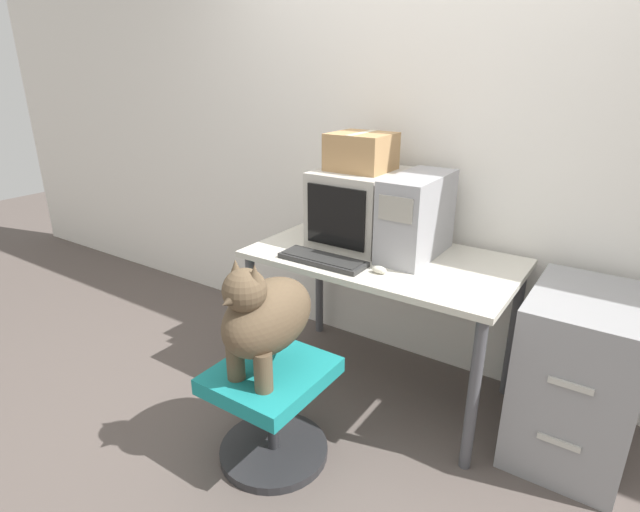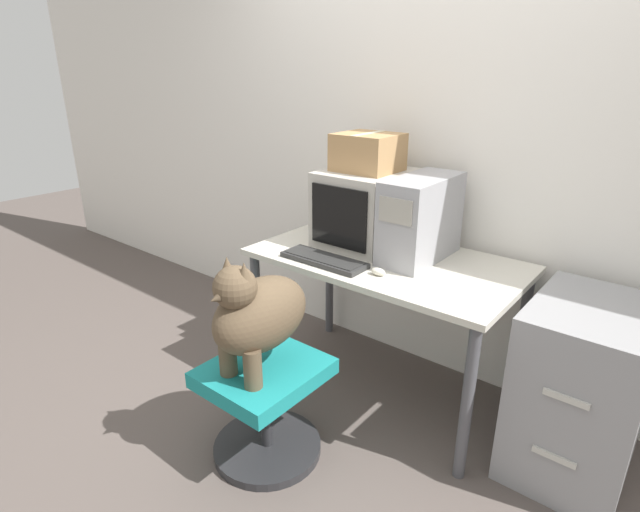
{
  "view_description": "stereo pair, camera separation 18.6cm",
  "coord_description": "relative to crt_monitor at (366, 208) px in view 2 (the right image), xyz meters",
  "views": [
    {
      "loc": [
        1.04,
        -1.73,
        1.64
      ],
      "look_at": [
        -0.17,
        0.06,
        0.82
      ],
      "focal_mm": 28.0,
      "sensor_mm": 36.0,
      "label": 1
    },
    {
      "loc": [
        1.19,
        -1.62,
        1.64
      ],
      "look_at": [
        -0.17,
        0.06,
        0.82
      ],
      "focal_mm": 28.0,
      "sensor_mm": 36.0,
      "label": 2
    }
  ],
  "objects": [
    {
      "name": "ground_plane",
      "position": [
        0.21,
        -0.49,
        -0.96
      ],
      "size": [
        12.0,
        12.0,
        0.0
      ],
      "primitive_type": "plane",
      "color": "#564C47"
    },
    {
      "name": "wall_back",
      "position": [
        0.21,
        0.32,
        0.34
      ],
      "size": [
        8.0,
        0.05,
        2.6
      ],
      "color": "white",
      "rests_on": "ground_plane"
    },
    {
      "name": "desk",
      "position": [
        0.21,
        -0.11,
        -0.29
      ],
      "size": [
        1.31,
        0.74,
        0.76
      ],
      "color": "beige",
      "rests_on": "ground_plane"
    },
    {
      "name": "crt_monitor",
      "position": [
        0.0,
        0.0,
        0.0
      ],
      "size": [
        0.4,
        0.48,
        0.39
      ],
      "color": "#B7B2A8",
      "rests_on": "desk"
    },
    {
      "name": "pc_tower",
      "position": [
        0.33,
        -0.02,
        0.01
      ],
      "size": [
        0.22,
        0.49,
        0.4
      ],
      "color": "#99999E",
      "rests_on": "desk"
    },
    {
      "name": "keyboard",
      "position": [
        0.01,
        -0.36,
        -0.18
      ],
      "size": [
        0.44,
        0.15,
        0.03
      ],
      "color": "#2D2D2D",
      "rests_on": "desk"
    },
    {
      "name": "computer_mouse",
      "position": [
        0.3,
        -0.33,
        -0.18
      ],
      "size": [
        0.07,
        0.04,
        0.03
      ],
      "color": "beige",
      "rests_on": "desk"
    },
    {
      "name": "office_chair",
      "position": [
        0.07,
        -0.85,
        -0.69
      ],
      "size": [
        0.49,
        0.49,
        0.45
      ],
      "color": "#262628",
      "rests_on": "ground_plane"
    },
    {
      "name": "dog",
      "position": [
        0.07,
        -0.87,
        -0.24
      ],
      "size": [
        0.27,
        0.48,
        0.52
      ],
      "color": "brown",
      "rests_on": "office_chair"
    },
    {
      "name": "filing_cabinet",
      "position": [
        1.15,
        -0.07,
        -0.57
      ],
      "size": [
        0.46,
        0.61,
        0.76
      ],
      "color": "gray",
      "rests_on": "ground_plane"
    },
    {
      "name": "cardboard_box",
      "position": [
        -0.0,
        0.0,
        0.29
      ],
      "size": [
        0.3,
        0.28,
        0.19
      ],
      "color": "#A87F51",
      "rests_on": "crt_monitor"
    }
  ]
}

